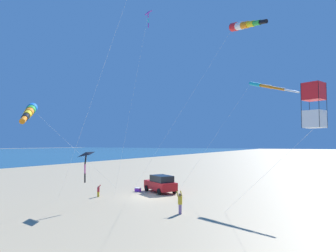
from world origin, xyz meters
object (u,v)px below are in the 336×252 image
(kite_box_long_streamer_left, at_px, (314,105))
(kite_windsock_red_high_left, at_px, (30,112))
(parked_car, at_px, (161,184))
(person_adult_flyer, at_px, (180,202))
(kite_delta_orange_high_right, at_px, (86,155))
(kite_windsock_long_streamer_right, at_px, (243,25))
(cooler_box, at_px, (138,190))
(kite_delta_purple_drifting, at_px, (148,14))
(kite_windsock_green_low_center, at_px, (265,86))
(person_child_green_jacket, at_px, (98,190))

(kite_box_long_streamer_left, bearing_deg, kite_windsock_red_high_left, -3.24)
(kite_box_long_streamer_left, bearing_deg, parked_car, -41.06)
(person_adult_flyer, bearing_deg, kite_delta_orange_high_right, 14.52)
(kite_windsock_red_high_left, distance_m, kite_windsock_long_streamer_right, 19.47)
(cooler_box, xyz_separation_m, kite_delta_purple_drifting, (-3.52, 3.81, 17.63))
(kite_delta_orange_high_right, bearing_deg, kite_windsock_green_low_center, -132.45)
(kite_windsock_long_streamer_right, bearing_deg, person_adult_flyer, 51.98)
(person_child_green_jacket, xyz_separation_m, kite_delta_orange_high_right, (-2.72, 4.81, 3.73))
(kite_windsock_red_high_left, height_order, kite_windsock_long_streamer_right, kite_windsock_long_streamer_right)
(kite_delta_orange_high_right, bearing_deg, cooler_box, -83.71)
(person_adult_flyer, bearing_deg, parked_car, -52.80)
(kite_windsock_green_low_center, bearing_deg, kite_windsock_red_high_left, 43.90)
(parked_car, distance_m, kite_windsock_red_high_left, 15.16)
(person_child_green_jacket, height_order, kite_windsock_long_streamer_right, kite_windsock_long_streamer_right)
(kite_box_long_streamer_left, bearing_deg, kite_delta_purple_drifting, -31.92)
(person_adult_flyer, relative_size, kite_delta_orange_high_right, 0.31)
(parked_car, xyz_separation_m, kite_box_long_streamer_left, (-15.50, 13.50, 6.08))
(cooler_box, distance_m, kite_delta_orange_high_right, 10.30)
(kite_windsock_green_low_center, bearing_deg, person_child_green_jacket, 29.54)
(cooler_box, height_order, kite_delta_orange_high_right, kite_delta_orange_high_right)
(person_child_green_jacket, height_order, kite_windsock_red_high_left, kite_windsock_red_high_left)
(parked_car, xyz_separation_m, person_child_green_jacket, (4.19, 5.22, -0.30))
(kite_delta_purple_drifting, bearing_deg, kite_windsock_red_high_left, 50.30)
(kite_delta_orange_high_right, bearing_deg, kite_delta_purple_drifting, -114.13)
(parked_car, xyz_separation_m, kite_windsock_long_streamer_right, (-9.94, 3.19, 14.56))
(person_child_green_jacket, xyz_separation_m, kite_delta_purple_drifting, (-5.21, -0.74, 17.19))
(kite_windsock_green_low_center, bearing_deg, kite_windsock_long_streamer_right, 84.00)
(person_adult_flyer, distance_m, kite_delta_orange_high_right, 8.57)
(cooler_box, height_order, kite_windsock_red_high_left, kite_windsock_red_high_left)
(person_child_green_jacket, bearing_deg, kite_delta_orange_high_right, 119.49)
(kite_delta_orange_high_right, xyz_separation_m, kite_windsock_red_high_left, (4.02, 2.28, 3.51))
(parked_car, distance_m, cooler_box, 2.69)
(person_adult_flyer, bearing_deg, person_child_green_jacket, -15.44)
(cooler_box, bearing_deg, kite_windsock_red_high_left, 75.62)
(cooler_box, xyz_separation_m, kite_box_long_streamer_left, (-18.00, 12.83, 6.82))
(parked_car, relative_size, cooler_box, 7.41)
(cooler_box, relative_size, kite_box_long_streamer_left, 0.08)
(person_child_green_jacket, xyz_separation_m, kite_windsock_red_high_left, (1.29, 7.10, 7.25))
(parked_car, height_order, kite_windsock_long_streamer_right, kite_windsock_long_streamer_right)
(kite_windsock_long_streamer_right, bearing_deg, kite_windsock_red_high_left, 30.62)
(kite_box_long_streamer_left, height_order, kite_windsock_red_high_left, kite_windsock_red_high_left)
(kite_box_long_streamer_left, bearing_deg, person_adult_flyer, -30.09)
(kite_windsock_long_streamer_right, xyz_separation_m, kite_windsock_green_low_center, (-0.67, -6.35, -4.29))
(cooler_box, height_order, kite_windsock_long_streamer_right, kite_windsock_long_streamer_right)
(person_child_green_jacket, xyz_separation_m, kite_windsock_long_streamer_right, (-14.13, -2.03, 14.86))
(kite_windsock_red_high_left, bearing_deg, kite_windsock_green_low_center, -136.10)
(kite_windsock_long_streamer_right, height_order, kite_delta_purple_drifting, kite_delta_purple_drifting)
(kite_box_long_streamer_left, distance_m, kite_windsock_red_high_left, 21.04)
(parked_car, height_order, kite_windsock_green_low_center, kite_windsock_green_low_center)
(kite_delta_orange_high_right, distance_m, kite_windsock_green_low_center, 19.15)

